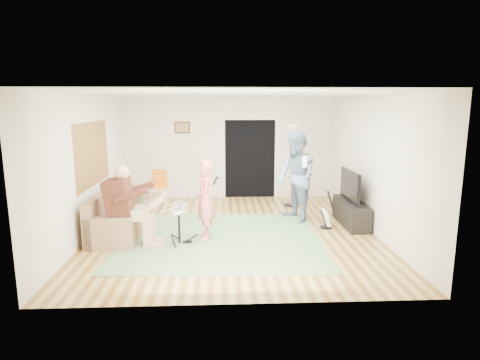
# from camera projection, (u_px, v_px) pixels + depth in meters

# --- Properties ---
(floor) EXTENTS (6.00, 6.00, 0.00)m
(floor) POSITION_uv_depth(u_px,v_px,m) (233.00, 231.00, 8.05)
(floor) COLOR brown
(floor) RESTS_ON ground
(walls) EXTENTS (5.50, 6.00, 2.70)m
(walls) POSITION_uv_depth(u_px,v_px,m) (233.00, 165.00, 7.80)
(walls) COLOR beige
(walls) RESTS_ON floor
(ceiling) EXTENTS (6.00, 6.00, 0.00)m
(ceiling) POSITION_uv_depth(u_px,v_px,m) (233.00, 94.00, 7.55)
(ceiling) COLOR white
(ceiling) RESTS_ON walls
(window_blinds) EXTENTS (0.00, 2.05, 2.05)m
(window_blinds) POSITION_uv_depth(u_px,v_px,m) (92.00, 154.00, 7.83)
(window_blinds) COLOR olive
(window_blinds) RESTS_ON walls
(doorway) EXTENTS (2.10, 0.00, 2.10)m
(doorway) POSITION_uv_depth(u_px,v_px,m) (250.00, 159.00, 10.82)
(doorway) COLOR black
(doorway) RESTS_ON walls
(picture_frame) EXTENTS (0.42, 0.03, 0.32)m
(picture_frame) POSITION_uv_depth(u_px,v_px,m) (182.00, 128.00, 10.58)
(picture_frame) COLOR #3F2314
(picture_frame) RESTS_ON walls
(area_rug) EXTENTS (3.80, 3.47, 0.02)m
(area_rug) POSITION_uv_depth(u_px,v_px,m) (221.00, 238.00, 7.58)
(area_rug) COLOR #547B4A
(area_rug) RESTS_ON floor
(sofa) EXTENTS (0.84, 2.03, 0.82)m
(sofa) POSITION_uv_depth(u_px,v_px,m) (117.00, 220.00, 7.86)
(sofa) COLOR #886444
(sofa) RESTS_ON floor
(drummer) EXTENTS (0.95, 0.53, 1.46)m
(drummer) POSITION_uv_depth(u_px,v_px,m) (131.00, 214.00, 7.19)
(drummer) COLOR #4A2014
(drummer) RESTS_ON sofa
(drum_kit) EXTENTS (0.39, 0.70, 0.72)m
(drum_kit) POSITION_uv_depth(u_px,v_px,m) (179.00, 227.00, 7.28)
(drum_kit) COLOR black
(drum_kit) RESTS_ON floor
(singer) EXTENTS (0.42, 0.58, 1.49)m
(singer) POSITION_uv_depth(u_px,v_px,m) (205.00, 200.00, 7.50)
(singer) COLOR #E66467
(singer) RESTS_ON floor
(microphone) EXTENTS (0.06, 0.06, 0.24)m
(microphone) POSITION_uv_depth(u_px,v_px,m) (215.00, 181.00, 7.44)
(microphone) COLOR black
(microphone) RESTS_ON singer
(guitarist) EXTENTS (1.02, 1.14, 1.94)m
(guitarist) POSITION_uv_depth(u_px,v_px,m) (296.00, 177.00, 8.60)
(guitarist) COLOR slate
(guitarist) RESTS_ON floor
(guitar_held) EXTENTS (0.33, 0.60, 0.26)m
(guitar_held) POSITION_uv_depth(u_px,v_px,m) (306.00, 161.00, 8.54)
(guitar_held) COLOR white
(guitar_held) RESTS_ON guitarist
(guitar_spare) EXTENTS (0.28, 0.25, 0.79)m
(guitar_spare) POSITION_uv_depth(u_px,v_px,m) (326.00, 218.00, 8.20)
(guitar_spare) COLOR black
(guitar_spare) RESTS_ON floor
(torchiere_lamp) EXTENTS (0.36, 0.36, 2.01)m
(torchiere_lamp) POSITION_uv_depth(u_px,v_px,m) (292.00, 151.00, 9.81)
(torchiere_lamp) COLOR black
(torchiere_lamp) RESTS_ON floor
(dining_chair) EXTENTS (0.38, 0.40, 0.89)m
(dining_chair) POSITION_uv_depth(u_px,v_px,m) (160.00, 193.00, 10.00)
(dining_chair) COLOR beige
(dining_chair) RESTS_ON floor
(tv_cabinet) EXTENTS (0.40, 1.40, 0.50)m
(tv_cabinet) POSITION_uv_depth(u_px,v_px,m) (351.00, 213.00, 8.45)
(tv_cabinet) COLOR black
(tv_cabinet) RESTS_ON floor
(television) EXTENTS (0.06, 1.11, 0.63)m
(television) POSITION_uv_depth(u_px,v_px,m) (350.00, 185.00, 8.34)
(television) COLOR black
(television) RESTS_ON tv_cabinet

